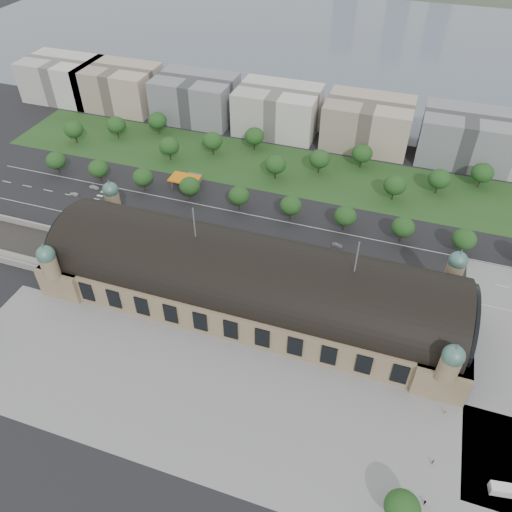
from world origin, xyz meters
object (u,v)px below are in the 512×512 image
(traffic_car_4, at_px, (252,241))
(pedestrian_0, at_px, (445,413))
(bus_west, at_px, (277,254))
(bus_east, at_px, (374,266))
(traffic_car_2, at_px, (125,210))
(van_south, at_px, (502,490))
(traffic_car_0, at_px, (74,194))
(parked_car_1, at_px, (119,229))
(parked_car_2, at_px, (159,233))
(parked_car_5, at_px, (227,253))
(traffic_car_1, at_px, (94,187))
(pedestrian_4, at_px, (424,503))
(parked_car_4, at_px, (201,242))
(parked_car_3, at_px, (170,236))
(pedestrian_1, at_px, (433,462))
(parked_car_6, at_px, (222,250))
(parked_car_0, at_px, (98,219))
(traffic_car_5, at_px, (337,245))
(bus_mid, at_px, (334,258))
(petrol_station, at_px, (190,179))

(traffic_car_4, distance_m, pedestrian_0, 99.51)
(bus_west, distance_m, bus_east, 38.42)
(traffic_car_2, bearing_deg, van_south, 64.46)
(traffic_car_0, distance_m, parked_car_1, 37.54)
(van_south, bearing_deg, parked_car_2, 143.85)
(parked_car_5, height_order, van_south, van_south)
(traffic_car_1, relative_size, pedestrian_4, 2.53)
(pedestrian_4, bearing_deg, parked_car_2, -92.19)
(parked_car_1, height_order, pedestrian_4, pedestrian_4)
(traffic_car_4, xyz_separation_m, parked_car_4, (-19.71, -7.66, 0.09))
(parked_car_3, height_order, pedestrian_1, pedestrian_1)
(traffic_car_1, distance_m, parked_car_1, 37.27)
(traffic_car_1, distance_m, bus_west, 99.89)
(parked_car_3, xyz_separation_m, parked_car_6, (24.14, -1.70, -0.07))
(traffic_car_1, xyz_separation_m, pedestrian_0, (165.88, -71.96, -0.00))
(traffic_car_0, bearing_deg, parked_car_0, 58.89)
(pedestrian_4, bearing_deg, parked_car_4, -97.20)
(traffic_car_0, distance_m, parked_car_0, 25.62)
(traffic_car_2, bearing_deg, parked_car_3, 71.14)
(parked_car_2, distance_m, bus_west, 52.07)
(bus_west, xyz_separation_m, pedestrian_4, (64.19, -81.14, -0.56))
(pedestrian_1, bearing_deg, parked_car_1, 117.22)
(parked_car_4, height_order, pedestrian_0, parked_car_4)
(parked_car_6, bearing_deg, pedestrian_0, 37.90)
(traffic_car_1, relative_size, traffic_car_5, 1.03)
(bus_east, bearing_deg, traffic_car_5, 63.43)
(parked_car_3, distance_m, bus_mid, 69.31)
(traffic_car_4, distance_m, parked_car_5, 12.65)
(traffic_car_0, height_order, traffic_car_5, traffic_car_0)
(traffic_car_0, height_order, traffic_car_2, traffic_car_2)
(parked_car_4, distance_m, bus_east, 71.08)
(bus_mid, bearing_deg, parked_car_0, 93.69)
(bus_mid, bearing_deg, van_south, -141.43)
(traffic_car_2, relative_size, parked_car_6, 1.13)
(parked_car_0, xyz_separation_m, parked_car_2, (29.87, 0.00, 0.05))
(traffic_car_5, height_order, bus_east, bus_east)
(traffic_car_5, xyz_separation_m, bus_west, (-21.74, -14.03, 0.74))
(traffic_car_4, distance_m, parked_car_0, 69.41)
(traffic_car_4, height_order, pedestrian_0, pedestrian_0)
(petrol_station, bearing_deg, parked_car_6, -51.75)
(parked_car_3, relative_size, parked_car_4, 0.97)
(pedestrian_0, bearing_deg, parked_car_1, 174.27)
(traffic_car_0, xyz_separation_m, parked_car_6, (81.19, -15.59, -0.04))
(parked_car_5, bearing_deg, petrol_station, -166.61)
(parked_car_2, bearing_deg, parked_car_1, -118.01)
(traffic_car_0, distance_m, traffic_car_5, 125.41)
(traffic_car_2, distance_m, parked_car_5, 56.06)
(traffic_car_4, bearing_deg, pedestrian_4, 39.99)
(traffic_car_0, distance_m, bus_mid, 126.18)
(bus_west, xyz_separation_m, pedestrian_1, (65.49, -69.26, -0.55))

